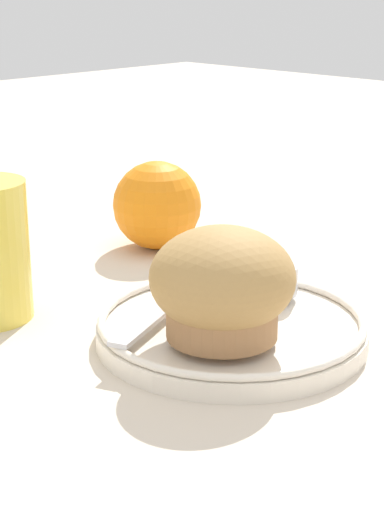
# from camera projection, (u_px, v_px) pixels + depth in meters

# --- Properties ---
(ground_plane) EXTENTS (3.00, 3.00, 0.00)m
(ground_plane) POSITION_uv_depth(u_px,v_px,m) (204.00, 342.00, 0.64)
(ground_plane) COLOR beige
(plate) EXTENTS (0.20, 0.20, 0.02)m
(plate) POSITION_uv_depth(u_px,v_px,m) (231.00, 328.00, 0.64)
(plate) COLOR silver
(plate) RESTS_ON ground_plane
(muffin) EXTENTS (0.10, 0.10, 0.08)m
(muffin) POSITION_uv_depth(u_px,v_px,m) (222.00, 286.00, 0.59)
(muffin) COLOR #9E7047
(muffin) RESTS_ON plate
(cream_ramekin) EXTENTS (0.05, 0.05, 0.02)m
(cream_ramekin) POSITION_uv_depth(u_px,v_px,m) (272.00, 278.00, 0.67)
(cream_ramekin) COLOR silver
(cream_ramekin) RESTS_ON plate
(berry_pair) EXTENTS (0.03, 0.01, 0.01)m
(berry_pair) POSITION_uv_depth(u_px,v_px,m) (206.00, 288.00, 0.67)
(berry_pair) COLOR #B7192D
(berry_pair) RESTS_ON plate
(butter_knife) EXTENTS (0.19, 0.09, 0.00)m
(butter_knife) POSITION_uv_depth(u_px,v_px,m) (176.00, 298.00, 0.66)
(butter_knife) COLOR silver
(butter_knife) RESTS_ON plate
(orange_fruit) EXTENTS (0.09, 0.09, 0.09)m
(orange_fruit) POSITION_uv_depth(u_px,v_px,m) (157.00, 205.00, 0.84)
(orange_fruit) COLOR orange
(orange_fruit) RESTS_ON ground_plane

